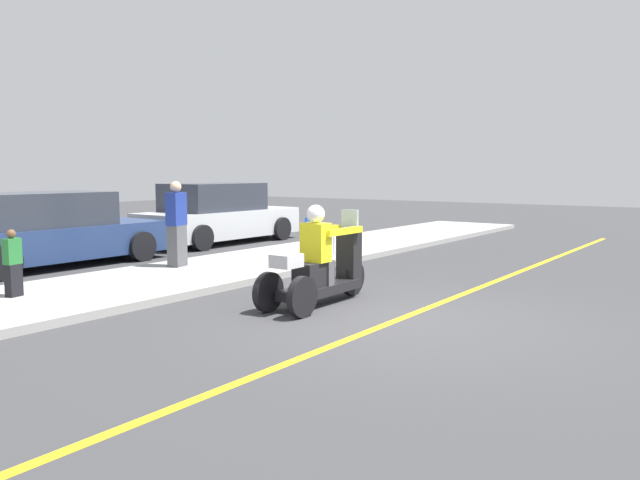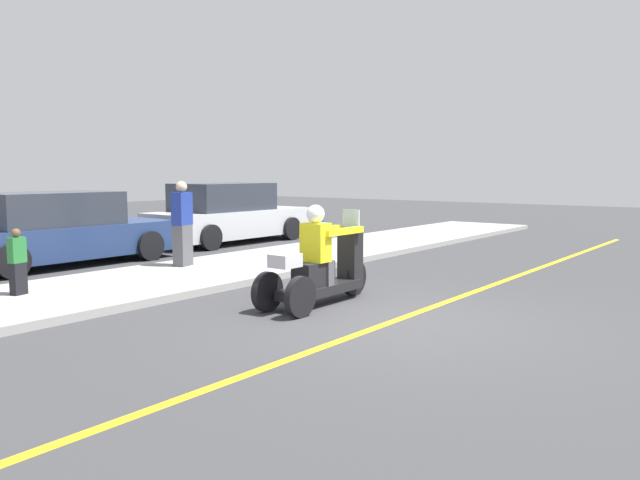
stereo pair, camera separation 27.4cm
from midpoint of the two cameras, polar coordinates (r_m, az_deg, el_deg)
ground_plane at (r=8.18m, az=7.88°, el=-7.32°), size 60.00×60.00×0.00m
lane_stripe at (r=8.34m, az=8.53°, el=-7.04°), size 24.00×0.12×0.01m
sidewalk_strip at (r=11.14m, az=-13.14°, el=-3.48°), size 28.00×2.80×0.12m
motorcycle_trike at (r=8.98m, az=0.89°, el=-2.64°), size 2.21×0.69×1.45m
spectator_with_child at (r=12.12m, az=-11.85°, el=1.34°), size 0.43×0.32×1.62m
spectator_end_of_line at (r=10.05m, az=-25.23°, el=-1.91°), size 0.26×0.18×0.97m
folding_chair_curbside at (r=13.38m, az=0.80°, el=0.74°), size 0.47×0.47×0.82m
parked_car_lot_far at (r=16.97m, az=-7.98°, el=2.28°), size 4.68×1.96×1.61m
parked_car_lot_left at (r=13.77m, az=-22.27°, el=0.78°), size 4.59×1.99×1.50m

